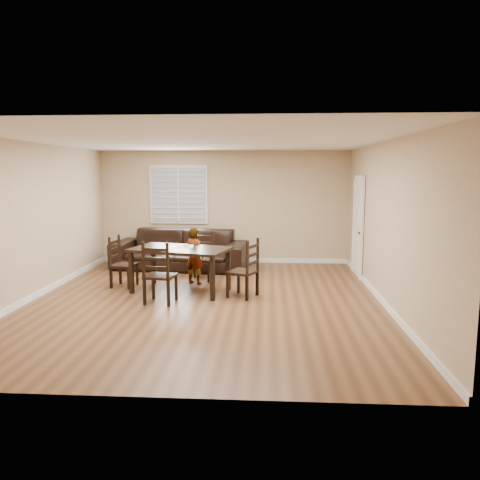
% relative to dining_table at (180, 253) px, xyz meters
% --- Properties ---
extents(ground, '(7.00, 7.00, 0.00)m').
position_rel_dining_table_xyz_m(ground, '(0.53, -0.60, -0.73)').
color(ground, brown).
rests_on(ground, ground).
extents(room, '(6.04, 7.04, 2.72)m').
position_rel_dining_table_xyz_m(room, '(0.57, -0.42, 1.08)').
color(room, tan).
rests_on(room, ground).
extents(dining_table, '(1.93, 1.39, 0.82)m').
position_rel_dining_table_xyz_m(dining_table, '(0.00, 0.00, 0.00)').
color(dining_table, black).
rests_on(dining_table, ground).
extents(chair_near, '(0.49, 0.47, 0.99)m').
position_rel_dining_table_xyz_m(chair_near, '(0.26, 1.07, -0.28)').
color(chair_near, black).
rests_on(chair_near, ground).
extents(chair_far, '(0.54, 0.51, 1.07)m').
position_rel_dining_table_xyz_m(chair_far, '(-0.22, -0.90, -0.24)').
color(chair_far, black).
rests_on(chair_far, ground).
extents(chair_left, '(0.47, 0.50, 0.98)m').
position_rel_dining_table_xyz_m(chair_left, '(-1.27, 0.32, -0.28)').
color(chair_left, black).
rests_on(chair_left, ground).
extents(chair_right, '(0.59, 0.61, 1.04)m').
position_rel_dining_table_xyz_m(chair_right, '(1.27, -0.35, -0.26)').
color(chair_right, black).
rests_on(chair_right, ground).
extents(child, '(0.49, 0.43, 1.12)m').
position_rel_dining_table_xyz_m(child, '(0.16, 0.61, -0.17)').
color(child, gray).
rests_on(child, ground).
extents(napkin, '(0.36, 0.36, 0.00)m').
position_rel_dining_table_xyz_m(napkin, '(0.05, 0.19, 0.09)').
color(napkin, beige).
rests_on(napkin, dining_table).
extents(donut, '(0.11, 0.11, 0.04)m').
position_rel_dining_table_xyz_m(donut, '(0.07, 0.18, 0.11)').
color(donut, '#DCA04F').
rests_on(donut, napkin).
extents(sofa, '(3.12, 1.48, 0.88)m').
position_rel_dining_table_xyz_m(sofa, '(-0.40, 2.07, -0.29)').
color(sofa, black).
rests_on(sofa, ground).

